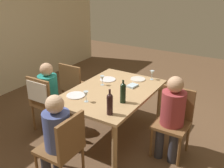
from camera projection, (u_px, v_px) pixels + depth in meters
name	position (u px, v px, depth m)	size (l,w,h in m)	color
ground_plane	(112.00, 134.00, 4.10)	(10.00, 10.00, 0.00)	brown
dining_table	(112.00, 95.00, 3.84)	(1.58, 1.09, 0.75)	tan
chair_left_end	(64.00, 146.00, 2.93)	(0.44, 0.44, 0.92)	brown
chair_near	(174.00, 117.00, 3.52)	(0.44, 0.44, 0.92)	brown
chair_far_left	(43.00, 97.00, 3.94)	(0.46, 0.44, 0.92)	brown
chair_far_right	(75.00, 85.00, 4.55)	(0.44, 0.44, 0.92)	brown
person_woman_host	(56.00, 134.00, 2.94)	(0.31, 0.35, 1.14)	#33333D
person_man_bearded	(172.00, 112.00, 3.38)	(0.36, 0.31, 1.15)	#33333D
person_man_guest	(50.00, 91.00, 4.04)	(0.34, 0.29, 1.10)	#33333D
wine_bottle_tall_green	(123.00, 92.00, 3.40)	(0.08, 0.08, 0.31)	black
wine_bottle_dark_red	(110.00, 103.00, 3.11)	(0.08, 0.08, 0.33)	black
wine_glass_near_left	(86.00, 94.00, 3.43)	(0.07, 0.07, 0.15)	silver
wine_glass_centre	(152.00, 73.00, 4.17)	(0.07, 0.07, 0.15)	silver
wine_glass_near_right	(102.00, 78.00, 3.96)	(0.07, 0.07, 0.15)	silver
dinner_plate_host	(138.00, 79.00, 4.20)	(0.24, 0.24, 0.01)	silver
dinner_plate_guest_left	(108.00, 79.00, 4.19)	(0.25, 0.25, 0.01)	white
dinner_plate_guest_right	(76.00, 95.00, 3.64)	(0.26, 0.26, 0.01)	white
folded_napkin	(132.00, 86.00, 3.93)	(0.16, 0.12, 0.03)	#ADC6D6
handbag	(90.00, 97.00, 5.06)	(0.28, 0.12, 0.22)	brown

